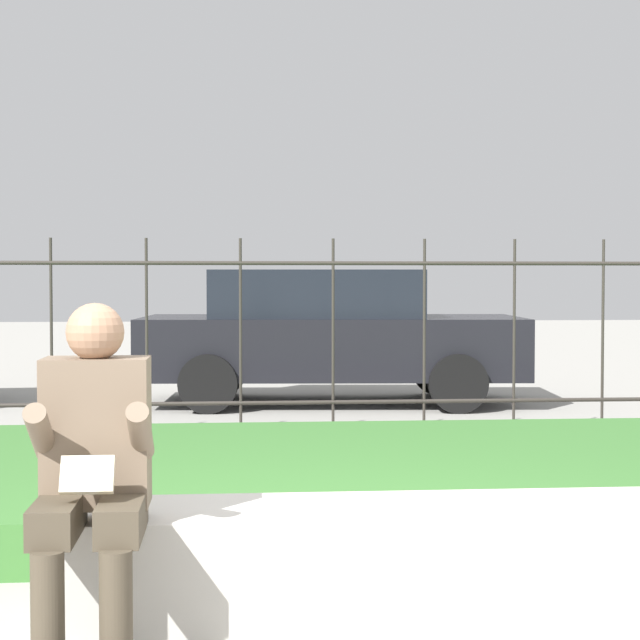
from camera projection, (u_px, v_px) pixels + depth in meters
ground_plane at (350, 625)px, 4.19m from camera, size 60.00×60.00×0.00m
stone_bench at (378, 571)px, 4.19m from camera, size 2.57×0.55×0.47m
person_seated_reader at (93, 466)px, 3.77m from camera, size 0.42×0.73×1.27m
grass_berm at (307, 479)px, 6.53m from camera, size 9.61×3.31×0.26m
iron_fence at (287, 336)px, 8.76m from camera, size 7.61×0.03×1.69m
car_parked_center at (327, 334)px, 11.61m from camera, size 4.19×2.13×1.45m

